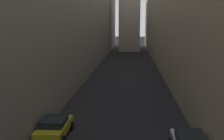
# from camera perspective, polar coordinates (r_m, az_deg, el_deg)

# --- Properties ---
(ground_plane) EXTENTS (264.00, 264.00, 0.00)m
(ground_plane) POSITION_cam_1_polar(r_m,az_deg,el_deg) (47.54, 3.04, -0.00)
(ground_plane) COLOR black
(building_block_left) EXTENTS (10.39, 108.00, 18.08)m
(building_block_left) POSITION_cam_1_polar(r_m,az_deg,el_deg) (50.27, -9.32, 10.74)
(building_block_left) COLOR slate
(building_block_left) RESTS_ON ground
(building_block_right) EXTENTS (10.24, 108.00, 21.16)m
(building_block_right) POSITION_cam_1_polar(r_m,az_deg,el_deg) (49.90, 15.77, 12.30)
(building_block_right) COLOR gray
(building_block_right) RESTS_ON ground
(parked_car_left_third) EXTENTS (2.02, 3.96, 1.42)m
(parked_car_left_third) POSITION_cam_1_polar(r_m,az_deg,el_deg) (19.95, -11.90, -11.43)
(parked_car_left_third) COLOR #A59919
(parked_car_left_third) RESTS_ON ground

